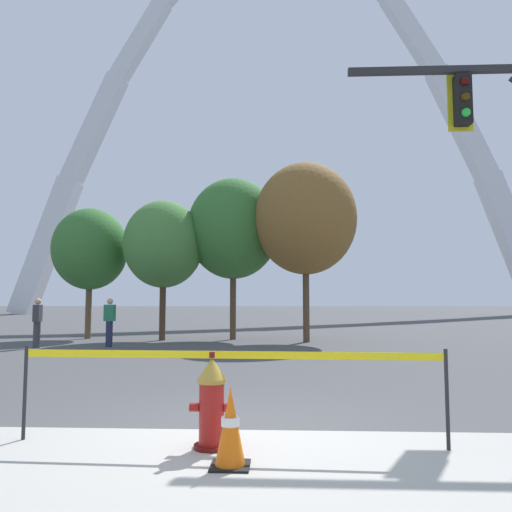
{
  "coord_description": "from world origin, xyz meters",
  "views": [
    {
      "loc": [
        0.43,
        -6.02,
        1.53
      ],
      "look_at": [
        -0.08,
        5.0,
        2.5
      ],
      "focal_mm": 35.27,
      "sensor_mm": 36.0,
      "label": 1
    }
  ],
  "objects_px": {
    "monument_arch": "(275,131)",
    "pedestrian_walking_right": "(37,322)",
    "pedestrian_walking_left": "(109,322)",
    "traffic_cone_by_hydrant": "(230,428)",
    "fire_hydrant": "(212,403)"
  },
  "relations": [
    {
      "from": "fire_hydrant",
      "to": "pedestrian_walking_right",
      "type": "distance_m",
      "value": 12.76
    },
    {
      "from": "pedestrian_walking_left",
      "to": "monument_arch",
      "type": "bearing_deg",
      "value": 82.21
    },
    {
      "from": "pedestrian_walking_left",
      "to": "pedestrian_walking_right",
      "type": "xyz_separation_m",
      "value": [
        -2.19,
        -0.51,
        0.0
      ]
    },
    {
      "from": "fire_hydrant",
      "to": "pedestrian_walking_left",
      "type": "bearing_deg",
      "value": 113.75
    },
    {
      "from": "monument_arch",
      "to": "fire_hydrant",
      "type": "bearing_deg",
      "value": -90.33
    },
    {
      "from": "pedestrian_walking_right",
      "to": "fire_hydrant",
      "type": "bearing_deg",
      "value": -56.3
    },
    {
      "from": "monument_arch",
      "to": "pedestrian_walking_right",
      "type": "bearing_deg",
      "value": -100.87
    },
    {
      "from": "monument_arch",
      "to": "pedestrian_walking_right",
      "type": "distance_m",
      "value": 43.56
    },
    {
      "from": "monument_arch",
      "to": "pedestrian_walking_left",
      "type": "relative_size",
      "value": 36.53
    },
    {
      "from": "traffic_cone_by_hydrant",
      "to": "pedestrian_walking_right",
      "type": "height_order",
      "value": "pedestrian_walking_right"
    },
    {
      "from": "fire_hydrant",
      "to": "pedestrian_walking_right",
      "type": "height_order",
      "value": "pedestrian_walking_right"
    },
    {
      "from": "pedestrian_walking_left",
      "to": "traffic_cone_by_hydrant",
      "type": "bearing_deg",
      "value": -66.26
    },
    {
      "from": "pedestrian_walking_right",
      "to": "traffic_cone_by_hydrant",
      "type": "bearing_deg",
      "value": -56.77
    },
    {
      "from": "monument_arch",
      "to": "pedestrian_walking_right",
      "type": "xyz_separation_m",
      "value": [
        -7.35,
        -38.29,
        -19.41
      ]
    },
    {
      "from": "traffic_cone_by_hydrant",
      "to": "fire_hydrant",
      "type": "bearing_deg",
      "value": 113.66
    }
  ]
}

